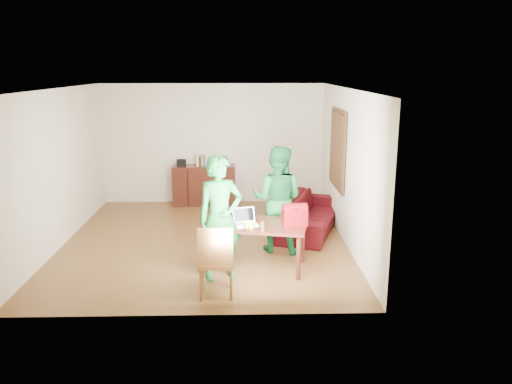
{
  "coord_description": "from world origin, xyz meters",
  "views": [
    {
      "loc": [
        0.69,
        -8.51,
        3.05
      ],
      "look_at": [
        0.88,
        -1.01,
        1.17
      ],
      "focal_mm": 35.0,
      "sensor_mm": 36.0,
      "label": 1
    }
  ],
  "objects_px": {
    "person_near": "(220,218)",
    "bottle": "(262,226)",
    "red_bag": "(295,217)",
    "table": "(256,229)",
    "chair": "(216,275)",
    "person_far": "(277,199)",
    "laptop": "(246,222)",
    "sofa": "(310,214)"
  },
  "relations": [
    {
      "from": "person_far",
      "to": "chair",
      "type": "bearing_deg",
      "value": 77.6
    },
    {
      "from": "laptop",
      "to": "sofa",
      "type": "distance_m",
      "value": 2.31
    },
    {
      "from": "chair",
      "to": "person_far",
      "type": "bearing_deg",
      "value": 59.72
    },
    {
      "from": "person_far",
      "to": "laptop",
      "type": "relative_size",
      "value": 4.63
    },
    {
      "from": "chair",
      "to": "bottle",
      "type": "distance_m",
      "value": 1.0
    },
    {
      "from": "person_far",
      "to": "red_bag",
      "type": "relative_size",
      "value": 4.98
    },
    {
      "from": "table",
      "to": "person_near",
      "type": "bearing_deg",
      "value": -134.06
    },
    {
      "from": "chair",
      "to": "sofa",
      "type": "relative_size",
      "value": 0.47
    },
    {
      "from": "bottle",
      "to": "red_bag",
      "type": "distance_m",
      "value": 0.58
    },
    {
      "from": "person_far",
      "to": "red_bag",
      "type": "bearing_deg",
      "value": 119.69
    },
    {
      "from": "table",
      "to": "red_bag",
      "type": "distance_m",
      "value": 0.63
    },
    {
      "from": "chair",
      "to": "red_bag",
      "type": "xyz_separation_m",
      "value": [
        1.15,
        0.87,
        0.55
      ]
    },
    {
      "from": "person_near",
      "to": "red_bag",
      "type": "height_order",
      "value": "person_near"
    },
    {
      "from": "person_near",
      "to": "bottle",
      "type": "relative_size",
      "value": 10.4
    },
    {
      "from": "laptop",
      "to": "bottle",
      "type": "relative_size",
      "value": 2.2
    },
    {
      "from": "chair",
      "to": "bottle",
      "type": "height_order",
      "value": "chair"
    },
    {
      "from": "red_bag",
      "to": "table",
      "type": "bearing_deg",
      "value": 161.32
    },
    {
      "from": "chair",
      "to": "sofa",
      "type": "xyz_separation_m",
      "value": [
        1.64,
        2.79,
        0.02
      ]
    },
    {
      "from": "person_near",
      "to": "sofa",
      "type": "relative_size",
      "value": 0.84
    },
    {
      "from": "person_near",
      "to": "table",
      "type": "bearing_deg",
      "value": 14.82
    },
    {
      "from": "chair",
      "to": "red_bag",
      "type": "distance_m",
      "value": 1.54
    },
    {
      "from": "laptop",
      "to": "bottle",
      "type": "bearing_deg",
      "value": -67.59
    },
    {
      "from": "person_far",
      "to": "person_near",
      "type": "bearing_deg",
      "value": 67.23
    },
    {
      "from": "chair",
      "to": "person_near",
      "type": "bearing_deg",
      "value": 84.77
    },
    {
      "from": "bottle",
      "to": "laptop",
      "type": "bearing_deg",
      "value": 126.42
    },
    {
      "from": "chair",
      "to": "person_near",
      "type": "relative_size",
      "value": 0.56
    },
    {
      "from": "table",
      "to": "sofa",
      "type": "height_order",
      "value": "table"
    },
    {
      "from": "person_far",
      "to": "sofa",
      "type": "xyz_separation_m",
      "value": [
        0.69,
        1.06,
        -0.58
      ]
    },
    {
      "from": "bottle",
      "to": "sofa",
      "type": "bearing_deg",
      "value": 65.97
    },
    {
      "from": "person_near",
      "to": "laptop",
      "type": "distance_m",
      "value": 0.49
    },
    {
      "from": "person_far",
      "to": "red_bag",
      "type": "distance_m",
      "value": 0.88
    },
    {
      "from": "table",
      "to": "red_bag",
      "type": "relative_size",
      "value": 4.64
    },
    {
      "from": "laptop",
      "to": "table",
      "type": "bearing_deg",
      "value": 16.94
    },
    {
      "from": "red_bag",
      "to": "chair",
      "type": "bearing_deg",
      "value": -151.06
    },
    {
      "from": "chair",
      "to": "red_bag",
      "type": "relative_size",
      "value": 2.84
    },
    {
      "from": "person_near",
      "to": "red_bag",
      "type": "bearing_deg",
      "value": -6.48
    },
    {
      "from": "sofa",
      "to": "bottle",
      "type": "bearing_deg",
      "value": 175.03
    },
    {
      "from": "table",
      "to": "person_near",
      "type": "relative_size",
      "value": 0.91
    },
    {
      "from": "chair",
      "to": "bottle",
      "type": "xyz_separation_m",
      "value": [
        0.65,
        0.57,
        0.51
      ]
    },
    {
      "from": "table",
      "to": "person_near",
      "type": "height_order",
      "value": "person_near"
    },
    {
      "from": "table",
      "to": "chair",
      "type": "xyz_separation_m",
      "value": [
        -0.57,
        -0.97,
        -0.33
      ]
    },
    {
      "from": "table",
      "to": "chair",
      "type": "distance_m",
      "value": 1.18
    }
  ]
}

